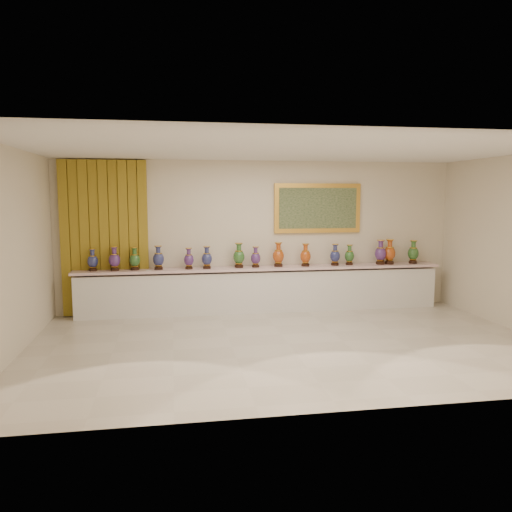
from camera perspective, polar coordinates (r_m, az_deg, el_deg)
The scene contains 19 objects.
ground at distance 7.93m, azimuth 3.72°, elevation -10.00°, with size 8.00×8.00×0.00m, color beige.
room at distance 9.87m, azimuth -13.02°, elevation 2.56°, with size 8.00×8.00×8.00m.
counter at distance 9.99m, azimuth 0.75°, elevation -3.88°, with size 7.28×0.48×0.90m.
vase_0 at distance 9.83m, azimuth -18.17°, elevation -0.54°, with size 0.24×0.24×0.42m.
vase_1 at distance 9.76m, azimuth -15.87°, elevation -0.42°, with size 0.23×0.23×0.46m.
vase_2 at distance 9.75m, azimuth -13.69°, elevation -0.42°, with size 0.26×0.26×0.44m.
vase_3 at distance 9.71m, azimuth -11.09°, elevation -0.32°, with size 0.23×0.23×0.46m.
vase_4 at distance 9.69m, azimuth -7.69°, elevation -0.41°, with size 0.21×0.21×0.41m.
vase_5 at distance 9.71m, azimuth -5.64°, elevation -0.30°, with size 0.25×0.25×0.43m.
vase_6 at distance 9.80m, azimuth -1.97°, elevation -0.06°, with size 0.23×0.23×0.49m.
vase_7 at distance 9.84m, azimuth -0.04°, elevation -0.23°, with size 0.23×0.23×0.41m.
vase_8 at distance 9.95m, azimuth 2.57°, elevation 0.03°, with size 0.26×0.26×0.48m.
vase_9 at distance 10.04m, azimuth 5.68°, elevation -0.01°, with size 0.25×0.25×0.46m.
vase_10 at distance 10.24m, azimuth 9.02°, elevation 0.03°, with size 0.24×0.24×0.44m.
vase_11 at distance 10.36m, azimuth 10.63°, elevation 0.02°, with size 0.25×0.25×0.41m.
vase_12 at distance 10.59m, azimuth 14.04°, elevation 0.30°, with size 0.29×0.29×0.50m.
vase_13 at distance 10.67m, azimuth 15.02°, elevation 0.34°, with size 0.25×0.25×0.52m.
vase_14 at distance 10.92m, azimuth 17.53°, elevation 0.32°, with size 0.28×0.28×0.48m.
label_card at distance 9.63m, azimuth -12.17°, elevation -1.63°, with size 0.10×0.06×0.00m, color white.
Camera 1 is at (-1.76, -7.39, 2.30)m, focal length 35.00 mm.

